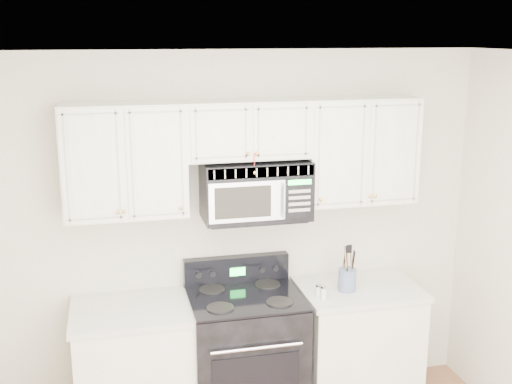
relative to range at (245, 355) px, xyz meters
name	(u,v)px	position (x,y,z in m)	size (l,w,h in m)	color
room	(319,340)	(0.05, -1.42, 0.82)	(3.51, 3.51, 2.61)	brown
base_cabinet_left	(139,374)	(-0.75, 0.01, -0.06)	(0.86, 0.65, 0.92)	white
base_cabinet_right	(356,348)	(0.85, 0.01, -0.06)	(0.86, 0.65, 0.92)	white
range	(245,355)	(0.00, 0.00, 0.00)	(0.77, 0.70, 1.12)	black
upper_cabinets	(246,150)	(0.05, 0.16, 1.45)	(2.44, 0.37, 0.75)	white
microwave	(256,190)	(0.11, 0.14, 1.17)	(0.74, 0.42, 0.41)	black
utensil_crock	(347,278)	(0.74, -0.04, 0.53)	(0.13, 0.13, 0.34)	#475672
shaker_salt	(318,291)	(0.50, -0.11, 0.48)	(0.04, 0.04, 0.09)	silver
shaker_pepper	(323,292)	(0.52, -0.15, 0.49)	(0.04, 0.04, 0.10)	silver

